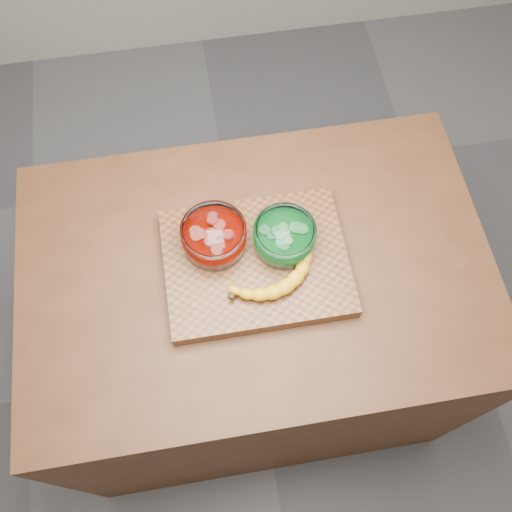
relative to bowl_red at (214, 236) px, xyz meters
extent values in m
plane|color=#5A5A5F|center=(0.09, -0.06, -0.98)|extent=(3.50, 3.50, 0.00)
cube|color=#522E18|center=(0.09, -0.06, -0.53)|extent=(1.20, 0.80, 0.90)
cube|color=brown|center=(0.09, -0.06, -0.06)|extent=(0.45, 0.35, 0.04)
cylinder|color=white|center=(0.00, 0.00, 0.00)|extent=(0.16, 0.16, 0.07)
cylinder|color=#B10C00|center=(0.00, 0.00, -0.01)|extent=(0.14, 0.14, 0.04)
cylinder|color=#E05446|center=(0.00, 0.00, 0.02)|extent=(0.13, 0.13, 0.02)
cylinder|color=white|center=(0.17, -0.03, 0.00)|extent=(0.15, 0.15, 0.07)
cylinder|color=#0F7C25|center=(0.17, -0.03, -0.01)|extent=(0.13, 0.13, 0.04)
cylinder|color=#5AC064|center=(0.17, -0.03, 0.02)|extent=(0.12, 0.12, 0.02)
camera|label=1|loc=(0.00, -0.65, 1.22)|focal=40.00mm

